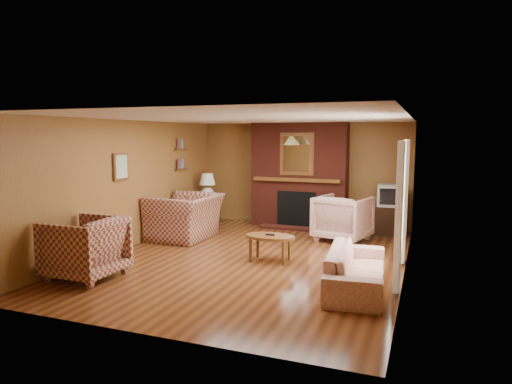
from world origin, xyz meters
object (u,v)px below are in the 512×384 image
at_px(floral_sofa, 356,268).
at_px(tv_stand, 389,220).
at_px(coffee_table, 270,239).
at_px(crt_tv, 390,195).
at_px(side_table, 208,212).
at_px(plaid_armchair, 85,248).
at_px(floral_armchair, 343,218).
at_px(plaid_loveseat, 185,217).
at_px(table_lamp, 207,185).
at_px(fireplace, 299,176).

height_order(floral_sofa, tv_stand, tv_stand).
height_order(coffee_table, crt_tv, crt_tv).
bearing_deg(side_table, crt_tv, 4.74).
relative_size(floral_sofa, crt_tv, 3.66).
bearing_deg(plaid_armchair, floral_armchair, 140.50).
height_order(plaid_loveseat, tv_stand, plaid_loveseat).
bearing_deg(coffee_table, floral_sofa, -28.41).
distance_m(side_table, crt_tv, 4.20).
bearing_deg(floral_armchair, floral_sofa, 118.00).
bearing_deg(floral_armchair, table_lamp, 5.18).
bearing_deg(coffee_table, plaid_armchair, -141.46).
relative_size(fireplace, tv_stand, 3.87).
bearing_deg(coffee_table, crt_tv, 59.09).
distance_m(plaid_loveseat, coffee_table, 2.41).
xyz_separation_m(plaid_loveseat, crt_tv, (3.90, 1.86, 0.40)).
bearing_deg(side_table, coffee_table, -45.94).
bearing_deg(plaid_armchair, plaid_loveseat, 178.23).
height_order(plaid_armchair, side_table, plaid_armchair).
relative_size(coffee_table, crt_tv, 1.64).
bearing_deg(plaid_loveseat, crt_tv, 115.65).
distance_m(plaid_loveseat, floral_armchair, 3.22).
height_order(plaid_armchair, tv_stand, plaid_armchair).
relative_size(floral_sofa, tv_stand, 3.08).
height_order(coffee_table, side_table, side_table).
bearing_deg(floral_armchair, side_table, 5.18).
xyz_separation_m(fireplace, floral_armchair, (1.21, -1.07, -0.72)).
bearing_deg(table_lamp, plaid_armchair, -88.02).
bearing_deg(side_table, fireplace, 14.29).
distance_m(coffee_table, tv_stand, 3.34).
bearing_deg(tv_stand, floral_sofa, -90.21).
xyz_separation_m(fireplace, plaid_armchair, (-1.95, -4.87, -0.72)).
xyz_separation_m(coffee_table, side_table, (-2.44, 2.52, -0.09)).
distance_m(floral_armchair, tv_stand, 1.23).
distance_m(fireplace, crt_tv, 2.08).
xyz_separation_m(coffee_table, table_lamp, (-2.44, 2.52, 0.55)).
height_order(side_table, crt_tv, crt_tv).
bearing_deg(coffee_table, fireplace, 96.29).
bearing_deg(coffee_table, tv_stand, 59.14).
bearing_deg(crt_tv, floral_armchair, -133.50).
bearing_deg(crt_tv, plaid_loveseat, -154.47).
height_order(tv_stand, crt_tv, crt_tv).
bearing_deg(coffee_table, table_lamp, 134.06).
xyz_separation_m(plaid_armchair, floral_armchair, (3.16, 3.80, 0.00)).
height_order(fireplace, crt_tv, fireplace).
bearing_deg(floral_sofa, coffee_table, 56.74).
relative_size(plaid_loveseat, tv_stand, 2.24).
relative_size(plaid_loveseat, plaid_armchair, 1.38).
bearing_deg(floral_armchair, crt_tv, -119.13).
xyz_separation_m(floral_sofa, side_table, (-4.00, 3.36, 0.02)).
xyz_separation_m(side_table, tv_stand, (4.15, 0.35, 0.01)).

